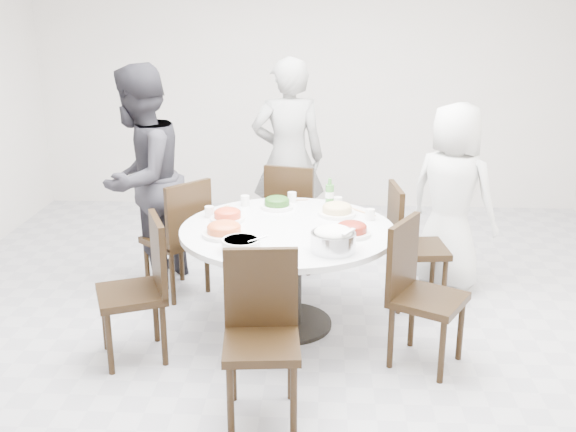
# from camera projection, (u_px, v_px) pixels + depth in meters

# --- Properties ---
(floor) EXTENTS (6.00, 6.00, 0.01)m
(floor) POSITION_uv_depth(u_px,v_px,m) (297.00, 324.00, 4.93)
(floor) COLOR #B2B1B7
(floor) RESTS_ON ground
(wall_back) EXTENTS (6.00, 0.01, 2.80)m
(wall_back) POSITION_uv_depth(u_px,v_px,m) (309.00, 82.00, 7.35)
(wall_back) COLOR silver
(wall_back) RESTS_ON ground
(wall_front) EXTENTS (6.00, 0.01, 2.80)m
(wall_front) POSITION_uv_depth(u_px,v_px,m) (249.00, 370.00, 1.65)
(wall_front) COLOR silver
(wall_front) RESTS_ON ground
(dining_table) EXTENTS (1.50, 1.50, 0.75)m
(dining_table) POSITION_uv_depth(u_px,v_px,m) (288.00, 277.00, 4.80)
(dining_table) COLOR white
(dining_table) RESTS_ON floor
(chair_ne) EXTENTS (0.46, 0.46, 0.95)m
(chair_ne) POSITION_uv_depth(u_px,v_px,m) (418.00, 246.00, 5.12)
(chair_ne) COLOR black
(chair_ne) RESTS_ON floor
(chair_n) EXTENTS (0.50, 0.50, 0.95)m
(chair_n) POSITION_uv_depth(u_px,v_px,m) (295.00, 215.00, 5.86)
(chair_n) COLOR black
(chair_n) RESTS_ON floor
(chair_nw) EXTENTS (0.59, 0.59, 0.95)m
(chair_nw) POSITION_uv_depth(u_px,v_px,m) (175.00, 237.00, 5.32)
(chair_nw) COLOR black
(chair_nw) RESTS_ON floor
(chair_sw) EXTENTS (0.55, 0.55, 0.95)m
(chair_sw) POSITION_uv_depth(u_px,v_px,m) (131.00, 291.00, 4.34)
(chair_sw) COLOR black
(chair_sw) RESTS_ON floor
(chair_s) EXTENTS (0.46, 0.46, 0.95)m
(chair_s) POSITION_uv_depth(u_px,v_px,m) (261.00, 341.00, 3.70)
(chair_s) COLOR black
(chair_s) RESTS_ON floor
(chair_se) EXTENTS (0.57, 0.57, 0.95)m
(chair_se) POSITION_uv_depth(u_px,v_px,m) (429.00, 296.00, 4.26)
(chair_se) COLOR black
(chair_se) RESTS_ON floor
(diner_right) EXTENTS (0.88, 0.82, 1.52)m
(diner_right) POSITION_uv_depth(u_px,v_px,m) (452.00, 197.00, 5.38)
(diner_right) COLOR silver
(diner_right) RESTS_ON floor
(diner_middle) EXTENTS (0.71, 0.51, 1.80)m
(diner_middle) POSITION_uv_depth(u_px,v_px,m) (288.00, 158.00, 6.06)
(diner_middle) COLOR black
(diner_middle) RESTS_ON floor
(diner_left) EXTENTS (0.89, 1.02, 1.81)m
(diner_left) POSITION_uv_depth(u_px,v_px,m) (141.00, 180.00, 5.32)
(diner_left) COLOR #222127
(diner_left) RESTS_ON floor
(dish_greens) EXTENTS (0.25, 0.25, 0.06)m
(dish_greens) POSITION_uv_depth(u_px,v_px,m) (277.00, 204.00, 5.11)
(dish_greens) COLOR white
(dish_greens) RESTS_ON dining_table
(dish_pale) EXTENTS (0.28, 0.28, 0.07)m
(dish_pale) POSITION_uv_depth(u_px,v_px,m) (337.00, 210.00, 4.95)
(dish_pale) COLOR white
(dish_pale) RESTS_ON dining_table
(dish_orange) EXTENTS (0.25, 0.25, 0.07)m
(dish_orange) POSITION_uv_depth(u_px,v_px,m) (228.00, 216.00, 4.82)
(dish_orange) COLOR white
(dish_orange) RESTS_ON dining_table
(dish_redbrown) EXTENTS (0.26, 0.26, 0.07)m
(dish_redbrown) POSITION_uv_depth(u_px,v_px,m) (352.00, 231.00, 4.53)
(dish_redbrown) COLOR white
(dish_redbrown) RESTS_ON dining_table
(dish_tofu) EXTENTS (0.29, 0.29, 0.08)m
(dish_tofu) POSITION_uv_depth(u_px,v_px,m) (224.00, 230.00, 4.52)
(dish_tofu) COLOR white
(dish_tofu) RESTS_ON dining_table
(rice_bowl) EXTENTS (0.29, 0.29, 0.12)m
(rice_bowl) POSITION_uv_depth(u_px,v_px,m) (333.00, 242.00, 4.23)
(rice_bowl) COLOR silver
(rice_bowl) RESTS_ON dining_table
(soup_bowl) EXTENTS (0.25, 0.25, 0.08)m
(soup_bowl) POSITION_uv_depth(u_px,v_px,m) (241.00, 245.00, 4.25)
(soup_bowl) COLOR white
(soup_bowl) RESTS_ON dining_table
(beverage_bottle) EXTENTS (0.06, 0.06, 0.22)m
(beverage_bottle) POSITION_uv_depth(u_px,v_px,m) (330.00, 193.00, 5.12)
(beverage_bottle) COLOR #387D32
(beverage_bottle) RESTS_ON dining_table
(tea_cups) EXTENTS (0.07, 0.07, 0.08)m
(tea_cups) POSITION_uv_depth(u_px,v_px,m) (295.00, 198.00, 5.24)
(tea_cups) COLOR white
(tea_cups) RESTS_ON dining_table
(chopsticks) EXTENTS (0.24, 0.04, 0.01)m
(chopsticks) POSITION_uv_depth(u_px,v_px,m) (295.00, 200.00, 5.30)
(chopsticks) COLOR tan
(chopsticks) RESTS_ON dining_table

